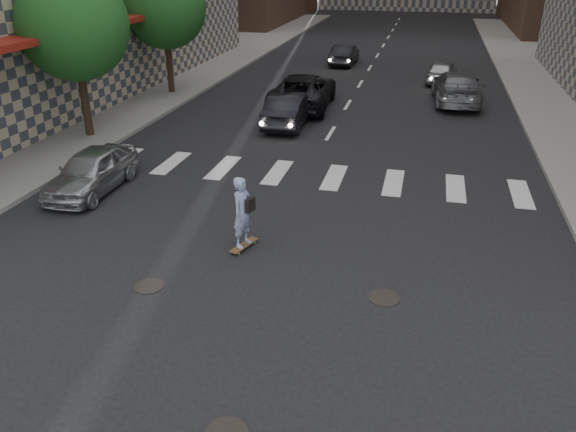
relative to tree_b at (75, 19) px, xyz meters
name	(u,v)px	position (x,y,z in m)	size (l,w,h in m)	color
ground	(212,330)	(9.45, -11.14, -4.65)	(160.00, 160.00, 0.00)	black
sidewalk_left	(99,84)	(-5.05, 8.86, -4.57)	(13.00, 80.00, 0.15)	gray
tree_b	(75,19)	(0.00, 0.00, 0.00)	(4.20, 4.20, 6.60)	#382619
tree_c	(166,2)	(0.00, 8.00, 0.00)	(4.20, 4.20, 6.60)	#382619
manhole_b	(149,286)	(7.45, -9.94, -4.64)	(0.70, 0.70, 0.02)	black
manhole_c	(384,298)	(12.75, -9.14, -4.64)	(0.70, 0.70, 0.02)	black
skateboarder	(243,212)	(9.02, -7.67, -3.62)	(0.63, 1.02, 1.97)	brown
silver_sedan	(92,171)	(3.15, -5.14, -3.97)	(1.60, 3.98, 1.36)	#A8AAAF
traffic_car_a	(289,109)	(7.45, 3.62, -3.93)	(1.52, 4.35, 1.43)	black
traffic_car_b	(457,87)	(14.67, 9.54, -3.85)	(2.22, 5.46, 1.58)	slate
traffic_car_c	(303,91)	(7.38, 6.86, -3.83)	(2.69, 5.84, 1.62)	black
traffic_car_d	(442,72)	(14.01, 14.30, -4.01)	(1.51, 3.76, 1.28)	#A0A3A7
traffic_car_e	(344,55)	(7.63, 18.64, -3.99)	(1.40, 4.01, 1.32)	black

